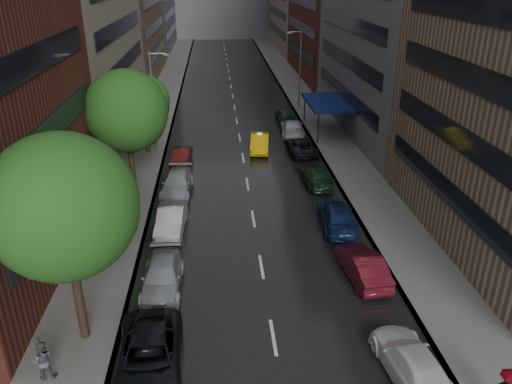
% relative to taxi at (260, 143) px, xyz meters
% --- Properties ---
extents(road, '(14.00, 140.00, 0.01)m').
position_rel_taxi_xyz_m(road, '(-1.67, 20.10, -0.77)').
color(road, black).
rests_on(road, ground).
extents(sidewalk_left, '(4.00, 140.00, 0.15)m').
position_rel_taxi_xyz_m(sidewalk_left, '(-10.67, 20.10, -0.70)').
color(sidewalk_left, gray).
rests_on(sidewalk_left, ground).
extents(sidewalk_right, '(4.00, 140.00, 0.15)m').
position_rel_taxi_xyz_m(sidewalk_right, '(7.33, 20.10, -0.70)').
color(sidewalk_right, gray).
rests_on(sidewalk_right, ground).
extents(tree_near, '(6.15, 6.15, 9.81)m').
position_rel_taxi_xyz_m(tree_near, '(-10.27, -25.27, 5.94)').
color(tree_near, '#382619').
rests_on(tree_near, ground).
extents(tree_mid, '(5.85, 5.85, 9.33)m').
position_rel_taxi_xyz_m(tree_mid, '(-10.27, -9.04, 5.61)').
color(tree_mid, '#382619').
rests_on(tree_mid, ground).
extents(tree_far, '(4.52, 4.52, 7.20)m').
position_rel_taxi_xyz_m(tree_far, '(-10.27, 0.10, 4.14)').
color(tree_far, '#382619').
rests_on(tree_far, ground).
extents(taxi, '(2.16, 4.87, 1.55)m').
position_rel_taxi_xyz_m(taxi, '(0.00, 0.00, 0.00)').
color(taxi, '#EDB80C').
rests_on(taxi, ground).
extents(parked_cars_left, '(2.93, 29.56, 1.61)m').
position_rel_taxi_xyz_m(parked_cars_left, '(-7.07, -17.75, -0.01)').
color(parked_cars_left, black).
rests_on(parked_cars_left, ground).
extents(parked_cars_right, '(2.69, 43.23, 1.57)m').
position_rel_taxi_xyz_m(parked_cars_right, '(3.73, -8.49, -0.03)').
color(parked_cars_right, white).
rests_on(parked_cars_right, ground).
extents(ped_black_umbrella, '(0.96, 0.98, 2.09)m').
position_rel_taxi_xyz_m(ped_black_umbrella, '(-11.29, -27.73, 0.60)').
color(ped_black_umbrella, '#505155').
rests_on(ped_black_umbrella, sidewalk_left).
extents(street_lamp_left, '(1.74, 0.22, 9.00)m').
position_rel_taxi_xyz_m(street_lamp_left, '(-9.39, 0.10, 4.11)').
color(street_lamp_left, gray).
rests_on(street_lamp_left, sidewalk_left).
extents(street_lamp_right, '(1.74, 0.22, 9.00)m').
position_rel_taxi_xyz_m(street_lamp_right, '(6.05, 15.10, 4.11)').
color(street_lamp_right, gray).
rests_on(street_lamp_right, sidewalk_right).
extents(awning, '(4.00, 8.00, 3.12)m').
position_rel_taxi_xyz_m(awning, '(7.32, 5.10, 2.36)').
color(awning, navy).
rests_on(awning, sidewalk_right).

